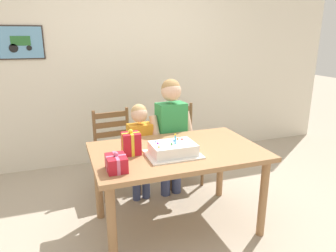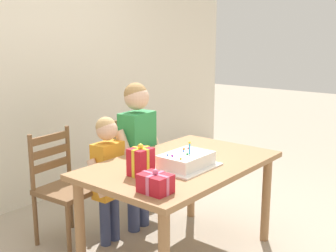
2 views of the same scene
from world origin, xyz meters
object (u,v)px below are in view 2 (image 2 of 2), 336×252
at_px(child_younger, 108,168).
at_px(chair_left, 65,187).
at_px(dining_table, 181,175).
at_px(gift_box_red_large, 141,162).
at_px(birthday_cake, 186,161).
at_px(gift_box_beside_cake, 155,183).
at_px(child_older, 138,142).
at_px(chair_right, 132,164).

bearing_deg(child_younger, chair_left, 124.73).
height_order(dining_table, gift_box_red_large, gift_box_red_large).
bearing_deg(child_younger, gift_box_red_large, -111.23).
relative_size(dining_table, gift_box_red_large, 6.69).
distance_m(birthday_cake, gift_box_beside_cake, 0.51).
bearing_deg(child_older, dining_table, -105.17).
relative_size(chair_right, child_younger, 0.88).
height_order(gift_box_red_large, gift_box_beside_cake, gift_box_red_large).
height_order(dining_table, birthday_cake, birthday_cake).
height_order(birthday_cake, chair_right, birthday_cake).
height_order(birthday_cake, child_older, child_older).
xyz_separation_m(dining_table, gift_box_red_large, (-0.40, 0.03, 0.19)).
height_order(birthday_cake, chair_left, birthday_cake).
bearing_deg(dining_table, gift_box_beside_cake, -156.62).
relative_size(gift_box_red_large, chair_left, 0.24).
distance_m(child_older, child_younger, 0.37).
bearing_deg(dining_table, gift_box_red_large, 175.46).
xyz_separation_m(chair_left, chair_right, (0.77, 0.00, 0.00)).
xyz_separation_m(gift_box_red_large, chair_left, (0.01, 0.85, -0.38)).
distance_m(chair_left, child_younger, 0.40).
height_order(gift_box_red_large, chair_right, gift_box_red_large).
xyz_separation_m(gift_box_beside_cake, child_older, (0.73, 0.83, -0.03)).
bearing_deg(gift_box_beside_cake, child_older, 48.67).
bearing_deg(chair_right, gift_box_beside_cake, -130.30).
bearing_deg(child_older, gift_box_beside_cake, -131.33).
height_order(gift_box_beside_cake, child_younger, child_younger).
bearing_deg(gift_box_beside_cake, gift_box_red_large, 57.79).
relative_size(gift_box_beside_cake, child_older, 0.15).
relative_size(gift_box_red_large, gift_box_beside_cake, 1.14).
bearing_deg(chair_right, dining_table, -113.58).
distance_m(gift_box_red_large, chair_left, 0.93).
bearing_deg(child_younger, child_older, -0.09).
xyz_separation_m(dining_table, chair_right, (0.39, 0.88, -0.19)).
relative_size(gift_box_red_large, chair_right, 0.24).
bearing_deg(chair_left, child_older, -28.56).
height_order(chair_left, child_older, child_older).
xyz_separation_m(chair_right, child_younger, (-0.57, -0.30, 0.17)).
xyz_separation_m(gift_box_red_large, gift_box_beside_cake, (-0.18, -0.28, -0.04)).
height_order(dining_table, gift_box_beside_cake, gift_box_beside_cake).
xyz_separation_m(gift_box_red_large, child_older, (0.56, 0.55, -0.07)).
relative_size(dining_table, child_younger, 1.39).
bearing_deg(chair_left, gift_box_red_large, -90.60).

